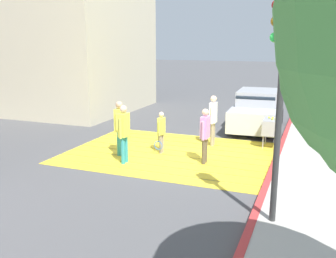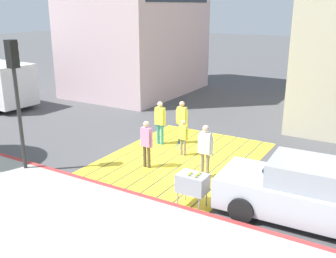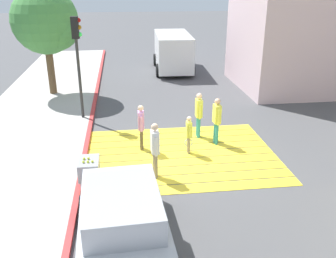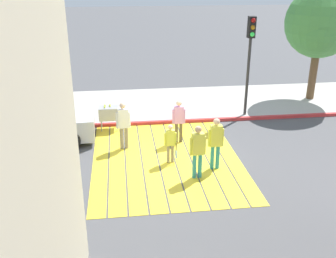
{
  "view_description": "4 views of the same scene",
  "coord_description": "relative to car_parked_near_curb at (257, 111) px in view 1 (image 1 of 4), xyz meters",
  "views": [
    {
      "loc": [
        -4.19,
        10.88,
        3.48
      ],
      "look_at": [
        0.15,
        -0.15,
        0.75
      ],
      "focal_mm": 40.48,
      "sensor_mm": 36.0,
      "label": 1
    },
    {
      "loc": [
        -11.34,
        -6.19,
        5.22
      ],
      "look_at": [
        0.34,
        0.78,
        0.88
      ],
      "focal_mm": 41.68,
      "sensor_mm": 36.0,
      "label": 2
    },
    {
      "loc": [
        -1.87,
        -11.16,
        5.56
      ],
      "look_at": [
        -0.42,
        0.26,
        0.87
      ],
      "focal_mm": 39.39,
      "sensor_mm": 36.0,
      "label": 3
    },
    {
      "loc": [
        11.73,
        -1.42,
        5.94
      ],
      "look_at": [
        0.43,
        0.01,
        1.26
      ],
      "focal_mm": 41.59,
      "sensor_mm": 36.0,
      "label": 4
    }
  ],
  "objects": [
    {
      "name": "pedestrian_adult_lead",
      "position": [
        0.99,
        3.26,
        0.27
      ],
      "size": [
        0.24,
        0.51,
        1.73
      ],
      "color": "gray",
      "rests_on": "ground"
    },
    {
      "name": "pedestrian_adult_side",
      "position": [
        0.7,
        5.27,
        0.21
      ],
      "size": [
        0.22,
        0.48,
        1.63
      ],
      "color": "brown",
      "rests_on": "ground"
    },
    {
      "name": "curb_painted",
      "position": [
        -1.25,
        4.64,
        -0.67
      ],
      "size": [
        0.16,
        40.0,
        0.13
      ],
      "primitive_type": "cube",
      "color": "#BC3333",
      "rests_on": "ground"
    },
    {
      "name": "building_far_south",
      "position": [
        10.5,
        -1.17,
        3.93
      ],
      "size": [
        8.0,
        7.03,
        9.33
      ],
      "color": "beige",
      "rests_on": "ground"
    },
    {
      "name": "traffic_light_corner",
      "position": [
        -1.58,
        8.53,
        2.3
      ],
      "size": [
        0.39,
        0.28,
        4.24
      ],
      "color": "#2D2D2D",
      "rests_on": "ground"
    },
    {
      "name": "pedestrian_teen_behind",
      "position": [
        2.88,
        6.1,
        0.27
      ],
      "size": [
        0.22,
        0.5,
        1.72
      ],
      "color": "teal",
      "rests_on": "ground"
    },
    {
      "name": "tennis_ball_cart",
      "position": [
        -0.9,
        2.72,
        -0.04
      ],
      "size": [
        0.56,
        0.8,
        1.02
      ],
      "color": "#99999E",
      "rests_on": "ground"
    },
    {
      "name": "crosswalk_stripes",
      "position": [
        2.0,
        4.64,
        -0.73
      ],
      "size": [
        6.4,
        4.9,
        0.01
      ],
      "color": "yellow",
      "rests_on": "ground"
    },
    {
      "name": "ground_plane",
      "position": [
        2.0,
        4.64,
        -0.73
      ],
      "size": [
        120.0,
        120.0,
        0.0
      ],
      "primitive_type": "plane",
      "color": "#4C4C4F"
    },
    {
      "name": "pedestrian_adult_trailing",
      "position": [
        3.4,
        5.42,
        0.26
      ],
      "size": [
        0.25,
        0.5,
        1.71
      ],
      "color": "teal",
      "rests_on": "ground"
    },
    {
      "name": "pedestrian_child_with_racket",
      "position": [
        2.27,
        4.76,
        0.03
      ],
      "size": [
        0.28,
        0.41,
        1.34
      ],
      "color": "gray",
      "rests_on": "ground"
    },
    {
      "name": "car_parked_near_curb",
      "position": [
        0.0,
        0.0,
        0.0
      ],
      "size": [
        2.14,
        4.38,
        1.57
      ],
      "color": "silver",
      "rests_on": "ground"
    }
  ]
}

